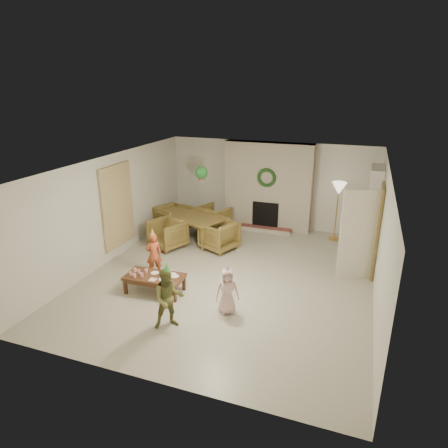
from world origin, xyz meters
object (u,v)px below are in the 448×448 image
at_px(dining_chair_right, 219,235).
at_px(child_pink, 227,291).
at_px(child_red, 154,254).
at_px(coffee_table_top, 154,277).
at_px(dining_chair_left, 172,219).
at_px(dining_chair_near, 167,234).
at_px(dining_chair_far, 213,218).
at_px(dining_table, 192,227).
at_px(child_plaid, 169,299).

xyz_separation_m(dining_chair_right, child_pink, (1.19, -2.74, 0.08)).
bearing_deg(child_red, coffee_table_top, 79.68).
relative_size(dining_chair_right, child_pink, 0.91).
height_order(dining_chair_left, child_pink, child_pink).
xyz_separation_m(dining_chair_near, child_red, (0.44, -1.48, 0.11)).
bearing_deg(coffee_table_top, dining_chair_left, 108.02).
distance_m(dining_chair_near, coffee_table_top, 2.33).
distance_m(dining_chair_far, coffee_table_top, 3.71).
bearing_deg(dining_table, dining_chair_right, 0.00).
distance_m(dining_chair_near, child_pink, 3.45).
relative_size(dining_chair_near, child_pink, 0.91).
relative_size(dining_chair_far, dining_chair_left, 1.00).
distance_m(dining_table, dining_chair_far, 0.84).
bearing_deg(dining_table, child_plaid, -47.29).
relative_size(child_plaid, child_pink, 1.24).
bearing_deg(dining_chair_right, coffee_table_top, 13.51).
bearing_deg(child_pink, dining_chair_left, 100.88).
relative_size(dining_table, dining_chair_near, 2.34).
bearing_deg(dining_table, dining_chair_near, -90.00).
bearing_deg(dining_chair_left, dining_chair_near, -135.00).
relative_size(child_red, child_pink, 1.08).
height_order(dining_chair_far, child_plaid, child_plaid).
bearing_deg(dining_table, child_pink, -32.02).
relative_size(dining_chair_far, child_red, 0.84).
height_order(dining_chair_near, child_red, child_red).
xyz_separation_m(dining_chair_far, dining_chair_left, (-1.10, -0.43, 0.00)).
height_order(dining_chair_left, child_plaid, child_plaid).
distance_m(dining_chair_right, child_pink, 2.98).
relative_size(dining_chair_near, dining_chair_far, 1.00).
xyz_separation_m(dining_chair_near, child_plaid, (1.68, -3.16, 0.18)).
bearing_deg(child_plaid, coffee_table_top, 95.63).
bearing_deg(child_pink, child_plaid, -165.26).
relative_size(coffee_table_top, child_pink, 1.33).
bearing_deg(dining_chair_left, dining_table, -90.00).
height_order(dining_chair_right, child_red, child_red).
relative_size(dining_chair_right, child_plaid, 0.73).
bearing_deg(dining_chair_far, coffee_table_top, 116.32).
height_order(dining_chair_near, dining_chair_far, same).
height_order(dining_chair_far, dining_chair_left, same).
relative_size(dining_chair_far, child_pink, 0.91).
distance_m(dining_chair_far, child_red, 3.03).
bearing_deg(dining_chair_near, child_red, -49.53).
height_order(dining_chair_left, child_red, child_red).
bearing_deg(dining_chair_left, child_plaid, -129.85).
xyz_separation_m(dining_chair_left, child_plaid, (2.11, -4.26, 0.18)).
xyz_separation_m(child_plaid, child_pink, (0.80, 0.76, -0.11)).
bearing_deg(dining_table, child_red, -63.50).
xyz_separation_m(dining_table, child_pink, (2.14, -3.16, 0.11)).
xyz_separation_m(dining_chair_near, dining_chair_right, (1.30, 0.34, 0.00)).
distance_m(dining_chair_left, child_pink, 4.55).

